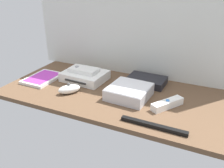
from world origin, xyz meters
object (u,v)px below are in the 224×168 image
object	(u,v)px
remote_wand	(167,104)
remote_classic_pad	(84,70)
mini_computer	(129,92)
game_case	(43,78)
game_console	(85,76)
remote_nunchuk	(69,89)
network_router	(147,81)
sensor_bar	(153,126)

from	to	relation	value
remote_wand	remote_classic_pad	size ratio (longest dim) A/B	0.99
mini_computer	remote_classic_pad	size ratio (longest dim) A/B	1.23
game_case	remote_wand	distance (cm)	64.08
game_console	remote_nunchuk	size ratio (longest dim) A/B	2.09
remote_wand	remote_nunchuk	world-z (taller)	remote_nunchuk
network_router	remote_nunchuk	size ratio (longest dim) A/B	1.75
remote_nunchuk	game_console	bearing A→B (deg)	135.21
game_console	network_router	bearing A→B (deg)	19.16
network_router	sensor_bar	world-z (taller)	network_router
game_console	sensor_bar	xyz separation A→B (cm)	(43.11, -25.78, -1.50)
remote_wand	mini_computer	bearing A→B (deg)	-152.91
remote_nunchuk	sensor_bar	world-z (taller)	remote_nunchuk
remote_nunchuk	network_router	bearing A→B (deg)	81.17
remote_wand	sensor_bar	size ratio (longest dim) A/B	0.60
game_case	network_router	xyz separation A→B (cm)	(49.62, 17.25, 0.94)
game_case	remote_classic_pad	size ratio (longest dim) A/B	1.32
game_console	game_case	xyz separation A→B (cm)	(-19.83, -8.64, -1.44)
network_router	remote_wand	bearing A→B (deg)	-50.36
game_console	network_router	size ratio (longest dim) A/B	1.19
mini_computer	remote_classic_pad	world-z (taller)	remote_classic_pad
mini_computer	network_router	bearing A→B (deg)	80.86
remote_wand	game_case	bearing A→B (deg)	-148.14
game_case	sensor_bar	size ratio (longest dim) A/B	0.80
game_case	remote_nunchuk	size ratio (longest dim) A/B	1.83
network_router	mini_computer	bearing A→B (deg)	-97.50
sensor_bar	game_case	bearing A→B (deg)	165.60
game_console	mini_computer	xyz separation A→B (cm)	(27.10, -8.11, 0.44)
sensor_bar	remote_nunchuk	bearing A→B (deg)	167.47
remote_classic_pad	game_console	bearing A→B (deg)	27.89
mini_computer	remote_nunchuk	xyz separation A→B (cm)	(-25.80, -7.73, -0.60)
remote_nunchuk	mini_computer	bearing A→B (deg)	57.21
game_case	sensor_bar	distance (cm)	65.23
remote_classic_pad	mini_computer	bearing A→B (deg)	-15.30
remote_classic_pad	network_router	bearing A→B (deg)	17.12
network_router	game_console	bearing A→B (deg)	-162.23
mini_computer	game_case	size ratio (longest dim) A/B	0.94
remote_wand	remote_classic_pad	distance (cm)	45.76
game_console	remote_wand	distance (cm)	45.33
mini_computer	sensor_bar	xyz separation A→B (cm)	(16.01, -17.68, -1.94)
network_router	remote_wand	world-z (taller)	same
remote_wand	sensor_bar	world-z (taller)	remote_wand
mini_computer	network_router	distance (cm)	16.96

